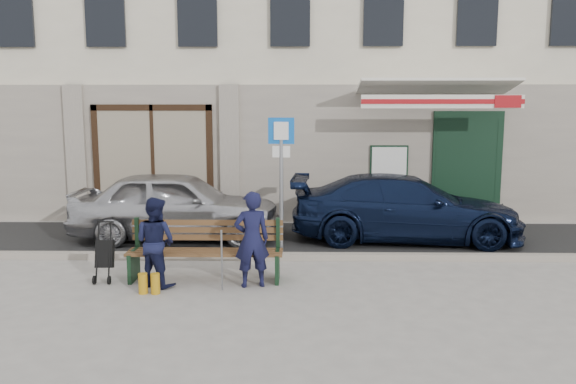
{
  "coord_description": "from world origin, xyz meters",
  "views": [
    {
      "loc": [
        0.18,
        -8.15,
        2.64
      ],
      "look_at": [
        0.01,
        1.6,
        1.2
      ],
      "focal_mm": 35.0,
      "sensor_mm": 36.0,
      "label": 1
    }
  ],
  "objects_px": {
    "stroller": "(105,255)",
    "car_silver": "(177,205)",
    "bench": "(202,251)",
    "man": "(252,239)",
    "car_navy": "(406,208)",
    "parking_sign": "(281,165)",
    "woman": "(155,242)"
  },
  "relations": [
    {
      "from": "bench",
      "to": "parking_sign",
      "type": "bearing_deg",
      "value": 51.83
    },
    {
      "from": "bench",
      "to": "stroller",
      "type": "bearing_deg",
      "value": -177.36
    },
    {
      "from": "man",
      "to": "woman",
      "type": "relative_size",
      "value": 1.07
    },
    {
      "from": "bench",
      "to": "stroller",
      "type": "distance_m",
      "value": 1.51
    },
    {
      "from": "bench",
      "to": "woman",
      "type": "xyz_separation_m",
      "value": [
        -0.65,
        -0.28,
        0.22
      ]
    },
    {
      "from": "car_silver",
      "to": "man",
      "type": "relative_size",
      "value": 2.89
    },
    {
      "from": "woman",
      "to": "stroller",
      "type": "distance_m",
      "value": 0.92
    },
    {
      "from": "man",
      "to": "woman",
      "type": "xyz_separation_m",
      "value": [
        -1.45,
        0.02,
        -0.05
      ]
    },
    {
      "from": "car_silver",
      "to": "stroller",
      "type": "relative_size",
      "value": 4.55
    },
    {
      "from": "parking_sign",
      "to": "stroller",
      "type": "bearing_deg",
      "value": -145.32
    },
    {
      "from": "stroller",
      "to": "bench",
      "type": "bearing_deg",
      "value": 0.51
    },
    {
      "from": "man",
      "to": "bench",
      "type": "bearing_deg",
      "value": -34.64
    },
    {
      "from": "car_silver",
      "to": "car_navy",
      "type": "height_order",
      "value": "car_silver"
    },
    {
      "from": "car_silver",
      "to": "bench",
      "type": "height_order",
      "value": "car_silver"
    },
    {
      "from": "car_navy",
      "to": "woman",
      "type": "height_order",
      "value": "woman"
    },
    {
      "from": "bench",
      "to": "man",
      "type": "distance_m",
      "value": 0.89
    },
    {
      "from": "parking_sign",
      "to": "bench",
      "type": "xyz_separation_m",
      "value": [
        -1.18,
        -1.51,
        -1.2
      ]
    },
    {
      "from": "parking_sign",
      "to": "car_silver",
      "type": "bearing_deg",
      "value": 154.44
    },
    {
      "from": "man",
      "to": "stroller",
      "type": "xyz_separation_m",
      "value": [
        -2.3,
        0.23,
        -0.32
      ]
    },
    {
      "from": "parking_sign",
      "to": "stroller",
      "type": "distance_m",
      "value": 3.36
    },
    {
      "from": "car_silver",
      "to": "stroller",
      "type": "height_order",
      "value": "car_silver"
    },
    {
      "from": "car_silver",
      "to": "car_navy",
      "type": "xyz_separation_m",
      "value": [
        4.63,
        0.01,
        -0.05
      ]
    },
    {
      "from": "parking_sign",
      "to": "man",
      "type": "distance_m",
      "value": 2.07
    },
    {
      "from": "car_navy",
      "to": "stroller",
      "type": "xyz_separation_m",
      "value": [
        -5.16,
        -2.82,
        -0.26
      ]
    },
    {
      "from": "car_navy",
      "to": "woman",
      "type": "relative_size",
      "value": 3.4
    },
    {
      "from": "car_navy",
      "to": "woman",
      "type": "bearing_deg",
      "value": 128.87
    },
    {
      "from": "car_navy",
      "to": "parking_sign",
      "type": "distance_m",
      "value": 2.94
    },
    {
      "from": "woman",
      "to": "car_silver",
      "type": "bearing_deg",
      "value": -58.1
    },
    {
      "from": "parking_sign",
      "to": "man",
      "type": "xyz_separation_m",
      "value": [
        -0.39,
        -1.81,
        -0.93
      ]
    },
    {
      "from": "car_navy",
      "to": "bench",
      "type": "distance_m",
      "value": 4.58
    },
    {
      "from": "stroller",
      "to": "car_silver",
      "type": "bearing_deg",
      "value": 77.19
    },
    {
      "from": "car_navy",
      "to": "bench",
      "type": "bearing_deg",
      "value": 130.72
    }
  ]
}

